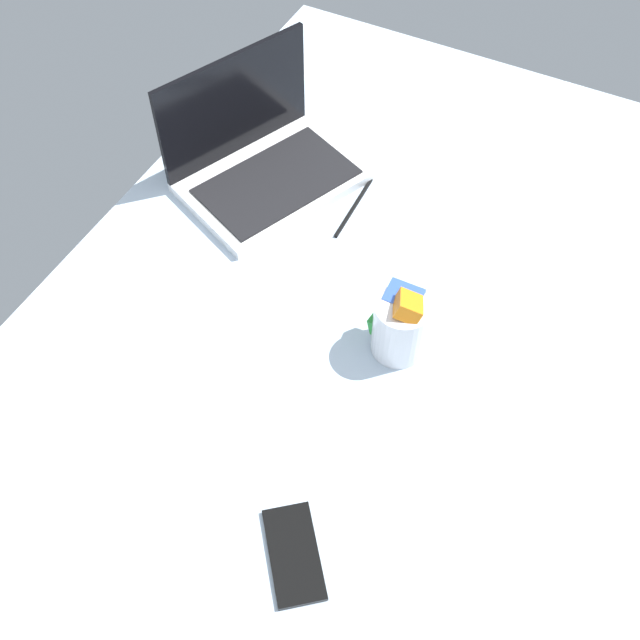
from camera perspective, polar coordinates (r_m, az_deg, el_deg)
name	(u,v)px	position (r cm, az deg, el deg)	size (l,w,h in cm)	color
bed_mattress	(422,432)	(129.56, 7.59, -8.27)	(180.00, 140.00, 18.00)	silver
laptop	(262,160)	(150.44, -4.35, 11.83)	(39.42, 34.21, 23.00)	silver
snack_cup	(400,324)	(122.32, 6.03, -0.33)	(9.33, 9.70, 14.22)	silver
cell_phone	(294,554)	(110.26, -1.96, -17.06)	(6.80, 14.00, 0.80)	black
charger_cable	(354,207)	(146.84, 2.57, 8.45)	(17.00, 0.60, 0.60)	black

